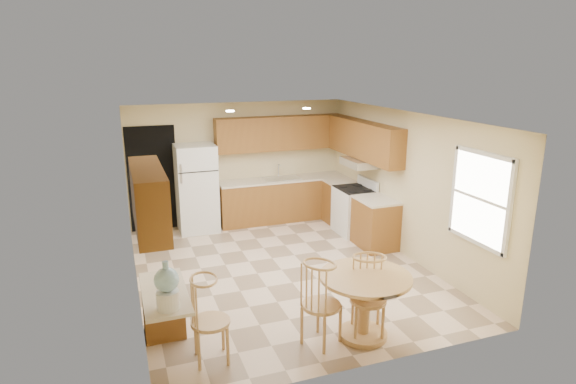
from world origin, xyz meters
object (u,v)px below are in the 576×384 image
object	(u,v)px
chair_table_a	(325,298)
dining_table	(365,297)
chair_table_b	(373,293)
water_crock	(167,288)
refrigerator	(197,188)
chair_desk	(212,315)
stove	(354,210)

from	to	relation	value
chair_table_a	dining_table	bearing A→B (deg)	64.39
chair_table_b	water_crock	xyz separation A→B (m)	(-2.36, 0.18, 0.39)
refrigerator	water_crock	world-z (taller)	refrigerator
dining_table	chair_desk	distance (m)	1.86
chair_desk	chair_table_b	bearing A→B (deg)	88.13
stove	water_crock	distance (m)	5.16
refrigerator	chair_table_b	xyz separation A→B (m)	(1.31, -4.70, -0.25)
chair_table_a	chair_table_b	distance (m)	0.60
water_crock	chair_table_b	bearing A→B (deg)	-4.31
refrigerator	chair_table_a	world-z (taller)	refrigerator
stove	dining_table	xyz separation A→B (m)	(-1.61, -3.38, 0.07)
chair_desk	chair_table_a	bearing A→B (deg)	88.08
dining_table	chair_table_a	xyz separation A→B (m)	(-0.55, -0.05, 0.10)
dining_table	chair_desk	size ratio (longest dim) A/B	1.10
chair_table_a	refrigerator	bearing A→B (deg)	158.01
refrigerator	stove	size ratio (longest dim) A/B	1.60
chair_table_a	stove	bearing A→B (deg)	117.06
stove	chair_desk	world-z (taller)	stove
stove	chair_table_b	size ratio (longest dim) A/B	1.06
dining_table	chair_table_a	bearing A→B (deg)	-174.93
stove	chair_desk	size ratio (longest dim) A/B	1.08
dining_table	chair_table_b	size ratio (longest dim) A/B	1.08
dining_table	water_crock	bearing A→B (deg)	178.02
dining_table	chair_table_a	distance (m)	0.56
refrigerator	chair_table_b	world-z (taller)	refrigerator
chair_table_b	chair_desk	bearing A→B (deg)	15.82
chair_table_b	water_crock	world-z (taller)	water_crock
chair_desk	water_crock	distance (m)	0.60
chair_table_a	water_crock	distance (m)	1.80
chair_table_b	dining_table	bearing A→B (deg)	-42.36
refrigerator	dining_table	size ratio (longest dim) A/B	1.57
chair_table_b	stove	bearing A→B (deg)	-93.60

